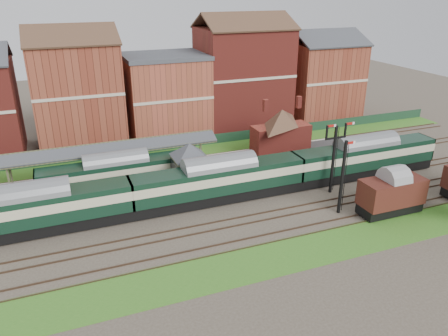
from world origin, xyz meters
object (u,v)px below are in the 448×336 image
object	(u,v)px
signal_box	(190,167)
dmu_train	(219,180)
goods_van_a	(392,193)
semaphore_bracket	(334,155)
platform_railcar	(117,173)

from	to	relation	value
signal_box	dmu_train	bearing A→B (deg)	-54.86
dmu_train	goods_van_a	xyz separation A→B (m)	(15.56, -9.00, -0.28)
semaphore_bracket	dmu_train	distance (m)	13.16
semaphore_bracket	platform_railcar	world-z (taller)	semaphore_bracket
dmu_train	signal_box	bearing A→B (deg)	125.14
semaphore_bracket	dmu_train	world-z (taller)	semaphore_bracket
semaphore_bracket	platform_railcar	size ratio (longest dim) A/B	0.47
signal_box	goods_van_a	world-z (taller)	signal_box
semaphore_bracket	goods_van_a	world-z (taller)	semaphore_bracket
semaphore_bracket	dmu_train	bearing A→B (deg)	168.91
signal_box	dmu_train	size ratio (longest dim) A/B	0.10
platform_railcar	goods_van_a	xyz separation A→B (m)	(25.57, -15.50, -0.04)
semaphore_bracket	dmu_train	size ratio (longest dim) A/B	0.14
semaphore_bracket	goods_van_a	size ratio (longest dim) A/B	1.22
signal_box	semaphore_bracket	size ratio (longest dim) A/B	0.73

